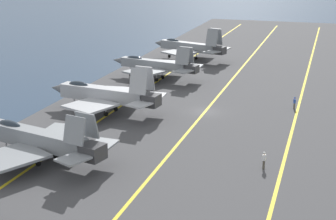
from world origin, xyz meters
TOP-DOWN VIEW (x-y plane):
  - ground_plane at (0.00, 0.00)m, footprint 2000.00×2000.00m
  - carrier_deck at (0.00, 0.00)m, footprint 198.22×43.77m
  - deck_stripe_foul_line at (0.00, -12.04)m, footprint 178.40×0.54m
  - deck_stripe_centerline at (0.00, 0.00)m, footprint 178.40×0.36m
  - deck_stripe_edge_line at (0.00, 12.04)m, footprint 178.39×2.94m
  - parked_jet_second at (-21.94, 12.47)m, footprint 14.16×16.98m
  - parked_jet_third at (-4.65, 12.85)m, footprint 13.65×16.93m
  - parked_jet_fourth at (15.25, 12.40)m, footprint 13.35×16.57m
  - parked_jet_fifth at (32.85, 11.25)m, footprint 13.44×16.65m
  - crew_blue_vest at (5.08, -11.52)m, footprint 0.45×0.37m
  - crew_white_vest at (-17.11, -10.26)m, footprint 0.45×0.38m

SIDE VIEW (x-z plane):
  - ground_plane at x=0.00m, z-range 0.00..0.00m
  - carrier_deck at x=0.00m, z-range 0.00..0.40m
  - deck_stripe_foul_line at x=0.00m, z-range 0.40..0.41m
  - deck_stripe_centerline at x=0.00m, z-range 0.40..0.41m
  - deck_stripe_edge_line at x=0.00m, z-range 0.40..0.41m
  - crew_blue_vest at x=5.08m, z-range 0.48..2.18m
  - crew_white_vest at x=-17.11m, z-range 0.49..2.34m
  - parked_jet_second at x=-21.94m, z-range -0.27..5.71m
  - parked_jet_fourth at x=15.25m, z-range -0.06..6.01m
  - parked_jet_third at x=-4.65m, z-range -0.42..6.44m
  - parked_jet_fifth at x=32.85m, z-range -0.28..6.53m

